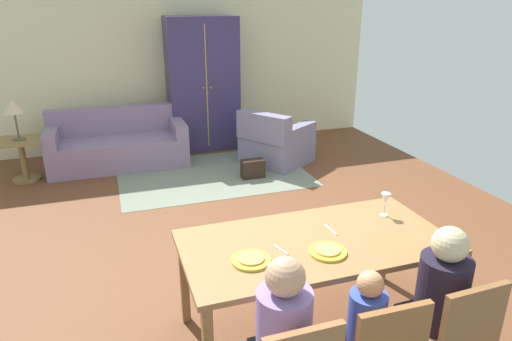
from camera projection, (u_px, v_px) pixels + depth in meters
name	position (u px, v px, depth m)	size (l,w,h in m)	color
ground_plane	(238.00, 227.00, 4.95)	(6.62, 6.51, 0.02)	brown
back_wall	(180.00, 63.00, 7.40)	(6.62, 0.10, 2.70)	beige
dining_table	(315.00, 249.00, 3.15)	(1.85, 0.93, 0.76)	olive
plate_near_man	(251.00, 260.00, 2.86)	(0.25, 0.25, 0.02)	gold
pizza_near_man	(251.00, 258.00, 2.86)	(0.17, 0.17, 0.01)	gold
plate_near_child	(328.00, 252.00, 2.96)	(0.25, 0.25, 0.02)	yellow
pizza_near_child	(328.00, 250.00, 2.95)	(0.17, 0.17, 0.01)	#DCA752
wine_glass	(385.00, 200.00, 3.43)	(0.07, 0.07, 0.19)	silver
fork	(281.00, 250.00, 2.99)	(0.02, 0.15, 0.01)	silver
knife	(330.00, 229.00, 3.26)	(0.01, 0.17, 0.01)	silver
person_child	(361.00, 341.00, 2.66)	(0.22, 0.29, 0.92)	#334042
dining_chair_woman	(454.00, 333.00, 2.64)	(0.43, 0.43, 0.87)	brown
person_woman	(434.00, 312.00, 2.79)	(0.30, 0.40, 1.11)	#2C3446
area_rug	(213.00, 174.00, 6.42)	(2.60, 1.80, 0.01)	slate
couch	(118.00, 145.00, 6.71)	(1.96, 0.86, 0.82)	gray
armchair	(275.00, 143.00, 6.76)	(1.19, 1.18, 0.82)	slate
armoire	(203.00, 85.00, 7.25)	(1.10, 0.59, 2.10)	#382F5D
side_table	(22.00, 154.00, 6.08)	(0.56, 0.56, 0.58)	olive
table_lamp	(13.00, 108.00, 5.86)	(0.26, 0.26, 0.54)	brown
handbag	(253.00, 169.00, 6.26)	(0.32, 0.16, 0.26)	black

